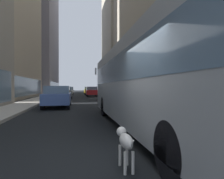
{
  "coord_description": "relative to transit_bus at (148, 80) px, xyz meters",
  "views": [
    {
      "loc": [
        -1.47,
        -4.1,
        1.52
      ],
      "look_at": [
        0.48,
        6.61,
        1.4
      ],
      "focal_mm": 32.22,
      "sensor_mm": 36.0,
      "label": 1
    }
  ],
  "objects": [
    {
      "name": "sidewalk_right",
      "position": [
        4.5,
        31.99,
        -1.7
      ],
      "size": [
        2.4,
        110.0,
        0.15
      ],
      "primitive_type": "cube",
      "color": "gray",
      "rests_on": "ground"
    },
    {
      "name": "car_red_coupe",
      "position": [
        0.0,
        26.63,
        -0.96
      ],
      "size": [
        1.82,
        4.12,
        1.62
      ],
      "color": "red",
      "rests_on": "ground"
    },
    {
      "name": "dalmatian_dog",
      "position": [
        -1.75,
        -3.46,
        -1.26
      ],
      "size": [
        0.22,
        0.96,
        0.72
      ],
      "color": "white",
      "rests_on": "ground"
    },
    {
      "name": "ground_plane",
      "position": [
        -1.2,
        31.99,
        -1.78
      ],
      "size": [
        120.0,
        120.0,
        0.0
      ],
      "primitive_type": "plane",
      "color": "black"
    },
    {
      "name": "building_right_mid",
      "position": [
        10.7,
        27.6,
        14.62
      ],
      "size": [
        9.14,
        23.37,
        32.82
      ],
      "color": "#B2A893",
      "rests_on": "ground"
    },
    {
      "name": "sidewalk_left",
      "position": [
        -6.9,
        31.99,
        -1.7
      ],
      "size": [
        2.4,
        110.0,
        0.15
      ],
      "primitive_type": "cube",
      "color": "#ADA89E",
      "rests_on": "ground"
    },
    {
      "name": "transit_bus",
      "position": [
        0.0,
        0.0,
        0.0
      ],
      "size": [
        2.78,
        11.53,
        3.05
      ],
      "color": "#999EA3",
      "rests_on": "ground"
    },
    {
      "name": "car_yellow_taxi",
      "position": [
        0.0,
        34.72,
        -0.96
      ],
      "size": [
        1.76,
        3.92,
        1.62
      ],
      "color": "yellow",
      "rests_on": "ground"
    },
    {
      "name": "box_truck",
      "position": [
        1.6,
        11.17,
        -0.11
      ],
      "size": [
        2.3,
        7.5,
        3.05
      ],
      "color": "#A51919",
      "rests_on": "ground"
    },
    {
      "name": "building_right_far",
      "position": [
        10.7,
        50.47,
        17.67
      ],
      "size": [
        9.6,
        17.77,
        38.91
      ],
      "color": "#B2A893",
      "rests_on": "ground"
    },
    {
      "name": "building_left_far",
      "position": [
        -13.1,
        47.46,
        16.01
      ],
      "size": [
        10.4,
        23.57,
        35.59
      ],
      "color": "slate",
      "rests_on": "ground"
    },
    {
      "name": "car_blue_hatchback",
      "position": [
        -4.0,
        8.62,
        -0.95
      ],
      "size": [
        1.88,
        4.61,
        1.62
      ],
      "color": "#4C6BB7",
      "rests_on": "ground"
    },
    {
      "name": "car_white_van",
      "position": [
        -4.0,
        33.43,
        -0.96
      ],
      "size": [
        1.74,
        4.07,
        1.62
      ],
      "color": "silver",
      "rests_on": "ground"
    },
    {
      "name": "car_silver_sedan",
      "position": [
        -4.0,
        38.78,
        -0.95
      ],
      "size": [
        1.78,
        4.66,
        1.62
      ],
      "color": "#B7BABF",
      "rests_on": "ground"
    },
    {
      "name": "car_grey_wagon",
      "position": [
        -4.0,
        20.95,
        -0.95
      ],
      "size": [
        1.74,
        4.68,
        1.62
      ],
      "color": "slate",
      "rests_on": "ground"
    }
  ]
}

